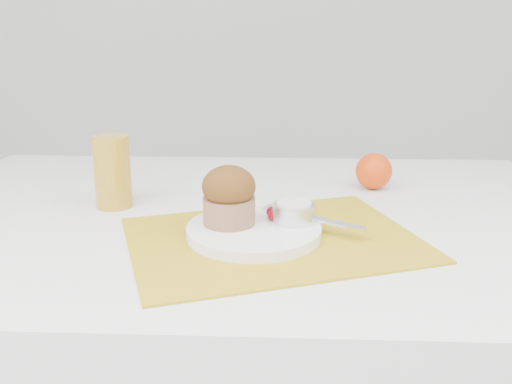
{
  "coord_description": "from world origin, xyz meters",
  "views": [
    {
      "loc": [
        0.06,
        -0.88,
        1.08
      ],
      "look_at": [
        0.02,
        0.01,
        0.8
      ],
      "focal_mm": 40.0,
      "sensor_mm": 36.0,
      "label": 1
    }
  ],
  "objects_px": {
    "plate": "(254,231)",
    "muffin": "(229,196)",
    "juice_glass": "(112,172)",
    "orange": "(374,171)"
  },
  "relations": [
    {
      "from": "juice_glass",
      "to": "muffin",
      "type": "height_order",
      "value": "juice_glass"
    },
    {
      "from": "juice_glass",
      "to": "muffin",
      "type": "relative_size",
      "value": 1.4
    },
    {
      "from": "orange",
      "to": "muffin",
      "type": "height_order",
      "value": "muffin"
    },
    {
      "from": "orange",
      "to": "muffin",
      "type": "relative_size",
      "value": 0.78
    },
    {
      "from": "juice_glass",
      "to": "orange",
      "type": "bearing_deg",
      "value": 15.31
    },
    {
      "from": "plate",
      "to": "muffin",
      "type": "height_order",
      "value": "muffin"
    },
    {
      "from": "plate",
      "to": "juice_glass",
      "type": "distance_m",
      "value": 0.3
    },
    {
      "from": "juice_glass",
      "to": "muffin",
      "type": "distance_m",
      "value": 0.25
    },
    {
      "from": "orange",
      "to": "juice_glass",
      "type": "bearing_deg",
      "value": -164.69
    },
    {
      "from": "plate",
      "to": "muffin",
      "type": "xyz_separation_m",
      "value": [
        -0.04,
        0.01,
        0.05
      ]
    }
  ]
}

